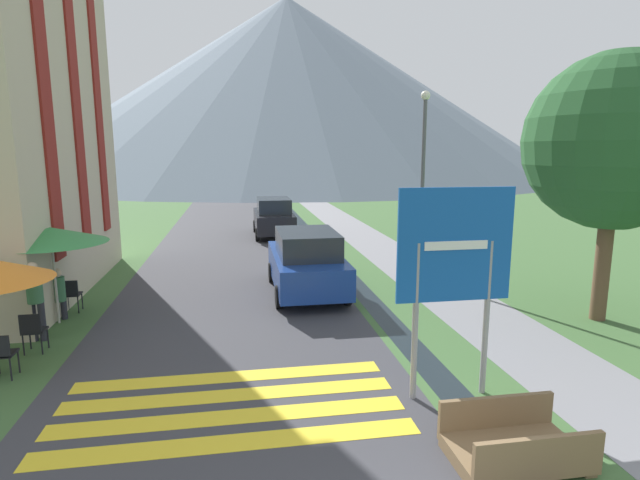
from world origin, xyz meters
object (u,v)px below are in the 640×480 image
(cafe_chair_nearest, at_px, (1,352))
(tree_by_path, at_px, (615,142))
(road_sign, at_px, (454,263))
(cafe_chair_near_left, at_px, (33,329))
(person_standing_terrace, at_px, (35,296))
(parked_car_near, at_px, (307,262))
(streetlamp, at_px, (423,172))
(footbridge, at_px, (515,445))
(cafe_umbrella_middle_green, at_px, (51,235))
(cafe_chair_far_left, at_px, (71,293))
(person_seated_far, at_px, (58,291))
(parked_car_far, at_px, (274,217))

(cafe_chair_nearest, relative_size, tree_by_path, 0.14)
(road_sign, height_order, cafe_chair_near_left, road_sign)
(cafe_chair_near_left, bearing_deg, person_standing_terrace, 128.90)
(parked_car_near, xyz_separation_m, streetlamp, (3.78, 1.03, 2.48))
(parked_car_near, bearing_deg, tree_by_path, -27.14)
(footbridge, bearing_deg, parked_car_near, 100.97)
(cafe_umbrella_middle_green, relative_size, streetlamp, 0.43)
(cafe_chair_far_left, distance_m, streetlamp, 10.44)
(cafe_chair_near_left, distance_m, tree_by_path, 13.21)
(person_standing_terrace, relative_size, person_seated_far, 1.38)
(person_seated_far, xyz_separation_m, streetlamp, (9.99, 2.29, 2.70))
(road_sign, relative_size, parked_car_near, 0.81)
(cafe_umbrella_middle_green, bearing_deg, cafe_chair_nearest, -89.33)
(cafe_umbrella_middle_green, bearing_deg, cafe_chair_far_left, 84.50)
(road_sign, relative_size, parked_car_far, 0.85)
(parked_car_far, distance_m, streetlamp, 9.94)
(person_standing_terrace, height_order, streetlamp, streetlamp)
(cafe_chair_nearest, distance_m, cafe_chair_far_left, 3.79)
(cafe_chair_nearest, distance_m, cafe_umbrella_middle_green, 3.42)
(streetlamp, bearing_deg, cafe_umbrella_middle_green, -165.57)
(cafe_chair_nearest, distance_m, person_standing_terrace, 1.94)
(road_sign, relative_size, cafe_chair_near_left, 4.10)
(parked_car_near, bearing_deg, cafe_chair_far_left, -172.93)
(cafe_umbrella_middle_green, height_order, person_standing_terrace, cafe_umbrella_middle_green)
(person_standing_terrace, bearing_deg, cafe_chair_near_left, -76.73)
(road_sign, height_order, cafe_chair_nearest, road_sign)
(road_sign, relative_size, footbridge, 2.05)
(streetlamp, bearing_deg, tree_by_path, -57.11)
(road_sign, height_order, cafe_umbrella_middle_green, road_sign)
(cafe_chair_nearest, xyz_separation_m, cafe_umbrella_middle_green, (-0.04, 3.02, 1.60))
(road_sign, height_order, parked_car_near, road_sign)
(footbridge, relative_size, cafe_chair_far_left, 2.00)
(footbridge, relative_size, cafe_chair_near_left, 2.00)
(parked_car_far, relative_size, streetlamp, 0.71)
(cafe_chair_far_left, distance_m, tree_by_path, 13.53)
(parked_car_near, distance_m, person_seated_far, 6.34)
(parked_car_near, xyz_separation_m, cafe_chair_near_left, (-6.02, -3.38, -0.40))
(cafe_chair_near_left, height_order, streetlamp, streetlamp)
(cafe_chair_far_left, bearing_deg, tree_by_path, -18.34)
(parked_car_near, relative_size, parked_car_far, 1.05)
(parked_car_far, distance_m, cafe_chair_far_left, 12.09)
(streetlamp, bearing_deg, person_standing_terrace, -159.66)
(parked_car_far, height_order, tree_by_path, tree_by_path)
(parked_car_near, height_order, parked_car_far, same)
(road_sign, bearing_deg, cafe_chair_near_left, 157.91)
(parked_car_near, height_order, cafe_chair_far_left, parked_car_near)
(cafe_umbrella_middle_green, relative_size, person_standing_terrace, 1.44)
(person_seated_far, bearing_deg, person_standing_terrace, -89.12)
(cafe_chair_far_left, relative_size, person_seated_far, 0.67)
(cafe_chair_nearest, height_order, person_seated_far, person_seated_far)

